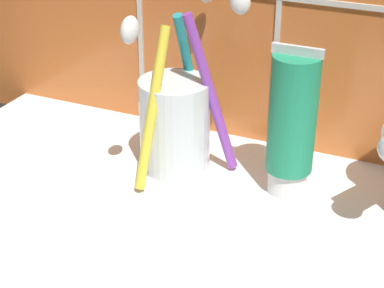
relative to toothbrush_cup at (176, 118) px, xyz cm
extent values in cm
cube|color=white|center=(5.22, -9.67, -5.93)|extent=(57.79, 36.33, 2.00)
cylinder|color=silver|center=(-0.14, -0.04, -0.65)|extent=(6.52, 6.52, 8.56)
cylinder|color=purple|center=(3.15, 0.57, 2.70)|extent=(5.09, 2.74, 14.72)
ellipsoid|color=white|center=(5.42, 1.48, 10.99)|extent=(2.56, 2.04, 2.59)
cylinder|color=teal|center=(-0.08, 3.43, 2.34)|extent=(1.61, 5.34, 14.01)
cylinder|color=yellow|center=(-0.68, -3.29, 2.20)|extent=(1.50, 5.70, 13.77)
ellipsoid|color=white|center=(-0.98, -6.04, 9.97)|extent=(1.54, 2.46, 2.64)
cylinder|color=white|center=(10.78, -0.04, -3.80)|extent=(3.45, 3.45, 2.27)
cylinder|color=#1E8C60|center=(10.78, -0.04, 2.50)|extent=(4.05, 4.05, 10.33)
cube|color=silver|center=(10.78, -0.04, 8.07)|extent=(4.26, 0.36, 0.80)
camera|label=1|loc=(23.01, -47.40, 25.33)|focal=60.00mm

